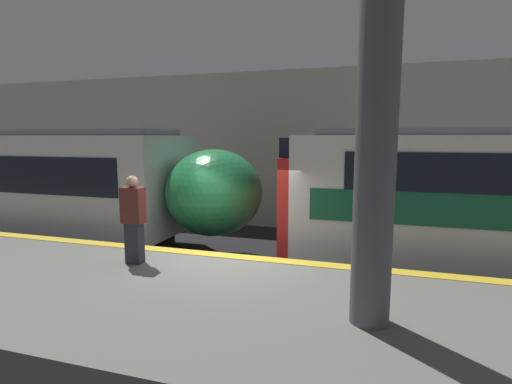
# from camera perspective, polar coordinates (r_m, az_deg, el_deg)

# --- Properties ---
(ground_plane) EXTENTS (120.00, 120.00, 0.00)m
(ground_plane) POSITION_cam_1_polar(r_m,az_deg,el_deg) (8.09, -4.25, -15.15)
(ground_plane) COLOR black
(platform) EXTENTS (40.00, 3.96, 0.96)m
(platform) POSITION_cam_1_polar(r_m,az_deg,el_deg) (6.27, -11.31, -17.72)
(platform) COLOR slate
(platform) RESTS_ON ground
(station_rear_barrier) EXTENTS (50.00, 0.15, 5.38)m
(station_rear_barrier) POSITION_cam_1_polar(r_m,az_deg,el_deg) (13.69, 5.73, 5.88)
(station_rear_barrier) COLOR #B2AD9E
(station_rear_barrier) RESTS_ON ground
(support_pillar_near) EXTENTS (0.47, 0.47, 4.00)m
(support_pillar_near) POSITION_cam_1_polar(r_m,az_deg,el_deg) (4.77, 16.71, 4.94)
(support_pillar_near) COLOR #56565B
(support_pillar_near) RESTS_ON platform
(person_waiting) EXTENTS (0.38, 0.24, 1.56)m
(person_waiting) POSITION_cam_1_polar(r_m,az_deg,el_deg) (7.30, -17.10, -3.55)
(person_waiting) COLOR #2D2D38
(person_waiting) RESTS_ON platform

